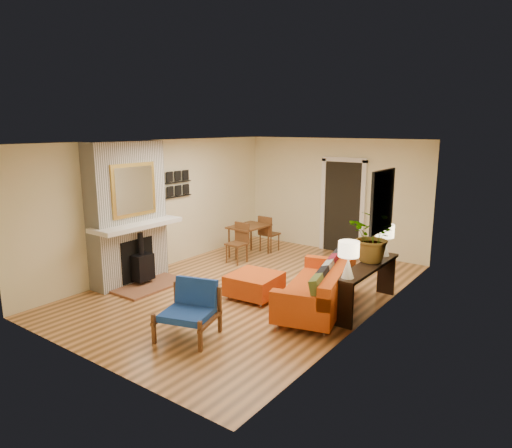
% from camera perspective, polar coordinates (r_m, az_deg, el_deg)
% --- Properties ---
extents(room_shell, '(6.50, 6.50, 6.50)m').
position_cam_1_polar(room_shell, '(9.89, 11.22, 2.47)').
color(room_shell, tan).
rests_on(room_shell, ground).
extents(fireplace, '(1.09, 1.68, 2.60)m').
position_cam_1_polar(fireplace, '(8.64, -15.62, 0.88)').
color(fireplace, white).
rests_on(fireplace, ground).
extents(sofa, '(1.37, 2.20, 0.81)m').
position_cam_1_polar(sofa, '(7.33, 8.21, -7.97)').
color(sofa, silver).
rests_on(sofa, ground).
extents(ottoman, '(0.85, 0.85, 0.40)m').
position_cam_1_polar(ottoman, '(7.83, -0.20, -7.47)').
color(ottoman, silver).
rests_on(ottoman, ground).
extents(blue_chair, '(0.91, 0.90, 0.77)m').
position_cam_1_polar(blue_chair, '(6.48, -8.16, -10.15)').
color(blue_chair, brown).
rests_on(blue_chair, ground).
extents(dining_table, '(0.69, 1.58, 0.85)m').
position_cam_1_polar(dining_table, '(10.15, -0.58, -0.99)').
color(dining_table, brown).
rests_on(dining_table, ground).
extents(console_table, '(0.34, 1.85, 0.72)m').
position_cam_1_polar(console_table, '(7.42, 13.75, -6.13)').
color(console_table, black).
rests_on(console_table, ground).
extents(lamp_near, '(0.30, 0.30, 0.54)m').
position_cam_1_polar(lamp_near, '(6.63, 11.49, -3.84)').
color(lamp_near, white).
rests_on(lamp_near, console_table).
extents(lamp_far, '(0.30, 0.30, 0.54)m').
position_cam_1_polar(lamp_far, '(7.90, 15.81, -1.47)').
color(lamp_far, white).
rests_on(lamp_far, console_table).
extents(houseplant, '(0.83, 0.74, 0.85)m').
position_cam_1_polar(houseplant, '(7.48, 14.59, -1.47)').
color(houseplant, '#1E5919').
rests_on(houseplant, console_table).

